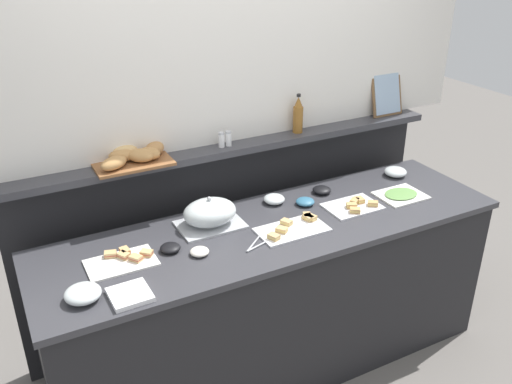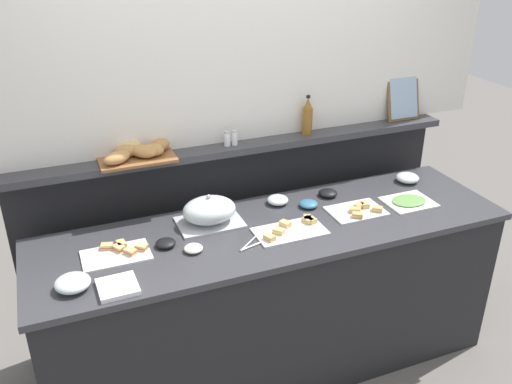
# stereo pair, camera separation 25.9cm
# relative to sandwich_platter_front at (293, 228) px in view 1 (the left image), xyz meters

# --- Properties ---
(ground_plane) EXTENTS (12.00, 12.00, 0.00)m
(ground_plane) POSITION_rel_sandwich_platter_front_xyz_m (-0.06, 0.68, -0.95)
(ground_plane) COLOR slate
(buffet_counter) EXTENTS (2.54, 0.72, 0.94)m
(buffet_counter) POSITION_rel_sandwich_platter_front_xyz_m (-0.06, 0.08, -0.48)
(buffet_counter) COLOR black
(buffet_counter) RESTS_ON ground_plane
(back_ledge_unit) EXTENTS (2.63, 0.22, 1.24)m
(back_ledge_unit) POSITION_rel_sandwich_platter_front_xyz_m (-0.06, 0.61, -0.30)
(back_ledge_unit) COLOR black
(back_ledge_unit) RESTS_ON ground_plane
(upper_wall_panel) EXTENTS (3.23, 0.08, 1.36)m
(upper_wall_panel) POSITION_rel_sandwich_platter_front_xyz_m (-0.06, 0.64, 0.97)
(upper_wall_panel) COLOR white
(upper_wall_panel) RESTS_ON back_ledge_unit
(sandwich_platter_front) EXTENTS (0.37, 0.21, 0.04)m
(sandwich_platter_front) POSITION_rel_sandwich_platter_front_xyz_m (0.00, 0.00, 0.00)
(sandwich_platter_front) COLOR silver
(sandwich_platter_front) RESTS_ON buffet_counter
(sandwich_platter_side) EXTENTS (0.30, 0.21, 0.04)m
(sandwich_platter_side) POSITION_rel_sandwich_platter_front_xyz_m (0.43, 0.05, -0.00)
(sandwich_platter_side) COLOR silver
(sandwich_platter_side) RESTS_ON buffet_counter
(sandwich_platter_rear) EXTENTS (0.32, 0.20, 0.04)m
(sandwich_platter_rear) POSITION_rel_sandwich_platter_front_xyz_m (-0.87, 0.11, -0.00)
(sandwich_platter_rear) COLOR white
(sandwich_platter_rear) RESTS_ON buffet_counter
(cold_cuts_platter) EXTENTS (0.27, 0.22, 0.02)m
(cold_cuts_platter) POSITION_rel_sandwich_platter_front_xyz_m (0.76, 0.04, -0.00)
(cold_cuts_platter) COLOR white
(cold_cuts_platter) RESTS_ON buffet_counter
(serving_cloche) EXTENTS (0.34, 0.24, 0.17)m
(serving_cloche) POSITION_rel_sandwich_platter_front_xyz_m (-0.37, 0.24, 0.06)
(serving_cloche) COLOR #B7BABF
(serving_cloche) RESTS_ON buffet_counter
(glass_bowl_large) EXTENTS (0.14, 0.14, 0.06)m
(glass_bowl_large) POSITION_rel_sandwich_platter_front_xyz_m (0.92, 0.28, 0.01)
(glass_bowl_large) COLOR silver
(glass_bowl_large) RESTS_ON buffet_counter
(glass_bowl_medium) EXTENTS (0.12, 0.12, 0.05)m
(glass_bowl_medium) POSITION_rel_sandwich_platter_front_xyz_m (0.06, 0.31, 0.01)
(glass_bowl_medium) COLOR silver
(glass_bowl_medium) RESTS_ON buffet_counter
(glass_bowl_small) EXTENTS (0.16, 0.16, 0.06)m
(glass_bowl_small) POSITION_rel_sandwich_platter_front_xyz_m (-1.09, -0.10, 0.02)
(glass_bowl_small) COLOR silver
(glass_bowl_small) RESTS_ON buffet_counter
(condiment_bowl_dark) EXTENTS (0.11, 0.11, 0.04)m
(condiment_bowl_dark) POSITION_rel_sandwich_platter_front_xyz_m (0.21, 0.21, 0.01)
(condiment_bowl_dark) COLOR teal
(condiment_bowl_dark) RESTS_ON buffet_counter
(condiment_bowl_cream) EXTENTS (0.09, 0.09, 0.03)m
(condiment_bowl_cream) POSITION_rel_sandwich_platter_front_xyz_m (-0.52, 0.00, 0.01)
(condiment_bowl_cream) COLOR silver
(condiment_bowl_cream) RESTS_ON buffet_counter
(condiment_bowl_teal) EXTENTS (0.10, 0.10, 0.03)m
(condiment_bowl_teal) POSITION_rel_sandwich_platter_front_xyz_m (-0.64, 0.10, 0.01)
(condiment_bowl_teal) COLOR black
(condiment_bowl_teal) RESTS_ON buffet_counter
(condiment_bowl_red) EXTENTS (0.11, 0.11, 0.04)m
(condiment_bowl_red) POSITION_rel_sandwich_platter_front_xyz_m (0.37, 0.29, 0.01)
(condiment_bowl_red) COLOR black
(condiment_bowl_red) RESTS_ON buffet_counter
(serving_tongs) EXTENTS (0.18, 0.13, 0.01)m
(serving_tongs) POSITION_rel_sandwich_platter_front_xyz_m (-0.24, -0.05, -0.01)
(serving_tongs) COLOR #B7BABF
(serving_tongs) RESTS_ON buffet_counter
(napkin_stack) EXTENTS (0.17, 0.17, 0.02)m
(napkin_stack) POSITION_rel_sandwich_platter_front_xyz_m (-0.91, -0.17, 0.00)
(napkin_stack) COLOR white
(napkin_stack) RESTS_ON buffet_counter
(vinegar_bottle_amber) EXTENTS (0.06, 0.06, 0.24)m
(vinegar_bottle_amber) POSITION_rel_sandwich_platter_front_xyz_m (0.35, 0.55, 0.40)
(vinegar_bottle_amber) COLOR #8E5B23
(vinegar_bottle_amber) RESTS_ON back_ledge_unit
(salt_shaker) EXTENTS (0.03, 0.03, 0.09)m
(salt_shaker) POSITION_rel_sandwich_platter_front_xyz_m (-0.15, 0.54, 0.33)
(salt_shaker) COLOR white
(salt_shaker) RESTS_ON back_ledge_unit
(pepper_shaker) EXTENTS (0.03, 0.03, 0.09)m
(pepper_shaker) POSITION_rel_sandwich_platter_front_xyz_m (-0.11, 0.54, 0.33)
(pepper_shaker) COLOR white
(pepper_shaker) RESTS_ON back_ledge_unit
(bread_basket) EXTENTS (0.42, 0.28, 0.08)m
(bread_basket) POSITION_rel_sandwich_platter_front_xyz_m (-0.66, 0.54, 0.33)
(bread_basket) COLOR brown
(bread_basket) RESTS_ON back_ledge_unit
(framed_picture) EXTENTS (0.23, 0.09, 0.29)m
(framed_picture) POSITION_rel_sandwich_platter_front_xyz_m (1.04, 0.58, 0.44)
(framed_picture) COLOR brown
(framed_picture) RESTS_ON back_ledge_unit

